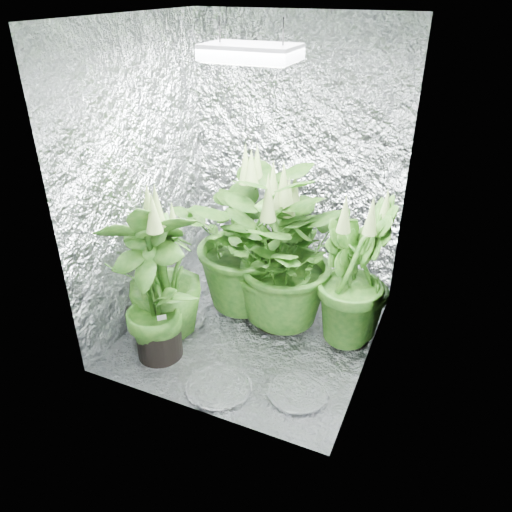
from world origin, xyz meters
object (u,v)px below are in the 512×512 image
object	(u,v)px
plant_d	(164,276)
plant_f	(153,282)
grow_lamp	(251,53)
circulation_fan	(359,294)
plant_e	(279,256)
plant_c	(356,275)
plant_a	(249,236)
plant_b	(287,249)

from	to	relation	value
plant_d	plant_f	bearing A→B (deg)	-71.52
grow_lamp	plant_f	xyz separation A→B (m)	(-0.45, -0.47, -1.27)
grow_lamp	plant_f	bearing A→B (deg)	-133.84
plant_d	circulation_fan	distance (m)	1.42
plant_e	plant_f	size ratio (longest dim) A/B	0.96
plant_c	plant_f	world-z (taller)	plant_f
plant_d	plant_f	world-z (taller)	plant_f
plant_c	plant_f	size ratio (longest dim) A/B	0.90
grow_lamp	circulation_fan	world-z (taller)	grow_lamp
plant_a	plant_f	distance (m)	0.82
plant_b	plant_e	distance (m)	0.29
plant_b	plant_c	bearing A→B (deg)	-22.84
circulation_fan	plant_a	bearing A→B (deg)	-151.49
grow_lamp	circulation_fan	xyz separation A→B (m)	(0.61, 0.54, -1.69)
plant_c	plant_d	size ratio (longest dim) A/B	1.11
grow_lamp	plant_c	size ratio (longest dim) A/B	0.46
plant_b	circulation_fan	bearing A→B (deg)	11.52
circulation_fan	grow_lamp	bearing A→B (deg)	-128.06
plant_c	plant_e	distance (m)	0.52
plant_f	circulation_fan	xyz separation A→B (m)	(1.06, 1.01, -0.42)
plant_e	plant_f	bearing A→B (deg)	-132.08
circulation_fan	plant_f	bearing A→B (deg)	-126.02
plant_a	grow_lamp	bearing A→B (deg)	-62.95
plant_f	plant_b	bearing A→B (deg)	59.37
plant_a	plant_c	size ratio (longest dim) A/B	1.22
plant_e	plant_f	distance (m)	0.85
plant_b	plant_e	size ratio (longest dim) A/B	0.88
plant_f	circulation_fan	bearing A→B (deg)	43.58
plant_a	circulation_fan	xyz separation A→B (m)	(0.77, 0.25, -0.44)
plant_c	plant_b	bearing A→B (deg)	157.16
plant_b	plant_c	xyz separation A→B (m)	(0.55, -0.23, 0.05)
plant_e	plant_d	bearing A→B (deg)	-148.06
plant_e	plant_c	bearing A→B (deg)	4.21
plant_a	plant_d	world-z (taller)	plant_a
grow_lamp	plant_b	world-z (taller)	grow_lamp
plant_a	plant_b	size ratio (longest dim) A/B	1.30
plant_d	plant_b	bearing A→B (deg)	47.81
grow_lamp	plant_d	bearing A→B (deg)	-155.58
plant_a	plant_e	world-z (taller)	plant_a
grow_lamp	plant_f	world-z (taller)	grow_lamp
plant_b	plant_c	distance (m)	0.60
plant_b	plant_d	bearing A→B (deg)	-132.19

